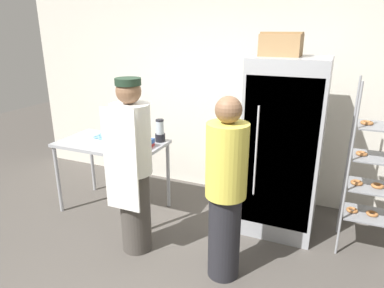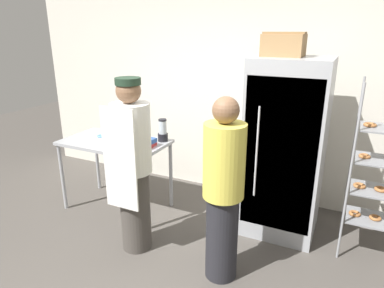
% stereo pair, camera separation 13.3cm
% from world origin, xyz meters
% --- Properties ---
extents(back_wall, '(6.40, 0.12, 2.74)m').
position_xyz_m(back_wall, '(0.00, 2.21, 1.37)').
color(back_wall, silver).
rests_on(back_wall, ground_plane).
extents(refrigerator, '(0.76, 0.72, 1.88)m').
position_xyz_m(refrigerator, '(0.71, 1.47, 0.94)').
color(refrigerator, '#9EA0A5').
rests_on(refrigerator, ground_plane).
extents(baking_rack, '(0.59, 0.43, 1.72)m').
position_xyz_m(baking_rack, '(1.64, 1.39, 0.83)').
color(baking_rack, '#93969B').
rests_on(baking_rack, ground_plane).
extents(prep_counter, '(1.24, 0.71, 0.88)m').
position_xyz_m(prep_counter, '(-1.21, 1.08, 0.78)').
color(prep_counter, '#9EA0A5').
rests_on(prep_counter, ground_plane).
extents(donut_box, '(0.25, 0.24, 0.28)m').
position_xyz_m(donut_box, '(-1.29, 1.07, 0.93)').
color(donut_box, silver).
rests_on(donut_box, prep_counter).
extents(blender_pitcher, '(0.12, 0.12, 0.27)m').
position_xyz_m(blender_pitcher, '(-0.68, 1.33, 0.99)').
color(blender_pitcher, black).
rests_on(blender_pitcher, prep_counter).
extents(binder_stack, '(0.32, 0.24, 0.09)m').
position_xyz_m(binder_stack, '(-0.81, 1.05, 0.92)').
color(binder_stack, '#B72D2D').
rests_on(binder_stack, prep_counter).
extents(cardboard_storage_box, '(0.40, 0.32, 0.23)m').
position_xyz_m(cardboard_storage_box, '(0.60, 1.49, 1.99)').
color(cardboard_storage_box, '#937047').
rests_on(cardboard_storage_box, refrigerator).
extents(person_baker, '(0.37, 0.39, 1.73)m').
position_xyz_m(person_baker, '(-0.53, 0.48, 0.90)').
color(person_baker, '#47423D').
rests_on(person_baker, ground_plane).
extents(person_customer, '(0.35, 0.35, 1.65)m').
position_xyz_m(person_customer, '(0.41, 0.45, 0.84)').
color(person_customer, '#232328').
rests_on(person_customer, ground_plane).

